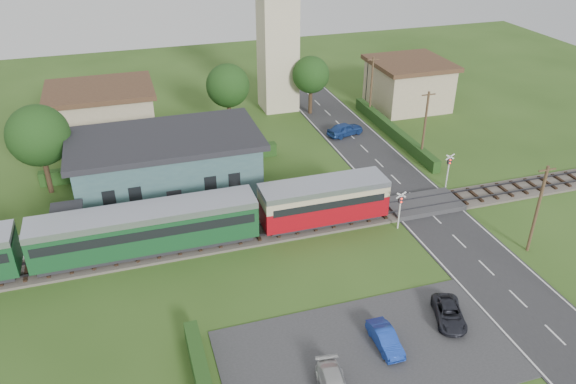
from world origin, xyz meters
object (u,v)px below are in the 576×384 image
object	(u,v)px
equipment_hut	(69,223)
car_park_dark	(449,314)
church_tower	(278,21)
pedestrian_near	(240,200)
house_east	(408,83)
house_west	(103,112)
station_building	(167,164)
train	(100,236)
crossing_signal_near	(400,205)
car_park_blue	(385,339)
car_on_road	(345,129)
crossing_signal_far	(449,166)
pedestrian_far	(108,222)

from	to	relation	value
equipment_hut	car_park_dark	size ratio (longest dim) A/B	0.71
church_tower	pedestrian_near	size ratio (longest dim) A/B	8.99
house_east	pedestrian_near	size ratio (longest dim) A/B	4.50
house_east	house_west	bearing A→B (deg)	178.36
station_building	train	xyz separation A→B (m)	(-5.78, -8.99, -0.52)
car_park_dark	house_west	bearing A→B (deg)	137.73
train	church_tower	xyz separation A→B (m)	(20.78, 26.00, 8.05)
equipment_hut	crossing_signal_near	bearing A→B (deg)	-12.94
church_tower	car_park_blue	distance (m)	41.23
car_park_dark	pedestrian_near	xyz separation A→B (m)	(-9.50, 16.10, 0.85)
station_building	church_tower	world-z (taller)	church_tower
equipment_hut	car_on_road	world-z (taller)	equipment_hut
church_tower	car_park_dark	xyz separation A→B (m)	(-0.50, -38.93, -9.65)
crossing_signal_near	car_park_dark	distance (m)	10.81
church_tower	pedestrian_near	xyz separation A→B (m)	(-10.00, -22.83, -8.80)
pedestrian_near	crossing_signal_near	bearing A→B (deg)	134.47
equipment_hut	pedestrian_near	xyz separation A→B (m)	(13.00, -0.03, -0.32)
car_on_road	car_park_dark	xyz separation A→B (m)	(-4.91, -28.71, -0.16)
church_tower	car_on_road	size ratio (longest dim) A/B	4.35
equipment_hut	crossing_signal_far	size ratio (longest dim) A/B	0.78
station_building	car_park_dark	distance (m)	26.37
pedestrian_far	station_building	bearing A→B (deg)	-64.55
house_east	crossing_signal_far	distance (m)	20.64
house_east	pedestrian_far	size ratio (longest dim) A/B	5.80
car_on_road	pedestrian_near	xyz separation A→B (m)	(-14.42, -12.61, 0.69)
crossing_signal_far	car_on_road	distance (m)	14.10
car_park_dark	train	bearing A→B (deg)	166.72
pedestrian_near	pedestrian_far	xyz separation A→B (m)	(-10.30, 0.21, -0.22)
car_on_road	equipment_hut	bearing A→B (deg)	98.70
crossing_signal_near	car_park_dark	bearing A→B (deg)	-100.24
train	crossing_signal_far	xyz separation A→B (m)	(29.38, 2.39, -0.04)
house_west	pedestrian_far	xyz separation A→B (m)	(-0.30, -19.62, -1.58)
house_east	car_park_dark	size ratio (longest dim) A/B	2.45
car_park_dark	pedestrian_near	bearing A→B (deg)	139.79
equipment_hut	crossing_signal_far	xyz separation A→B (m)	(31.60, -0.81, 0.39)
car_on_road	pedestrian_near	size ratio (longest dim) A/B	2.07
car_on_road	car_park_blue	distance (m)	31.07
house_west	car_on_road	world-z (taller)	house_west
equipment_hut	station_building	size ratio (longest dim) A/B	0.16
car_park_dark	pedestrian_near	size ratio (longest dim) A/B	1.84
train	car_park_blue	size ratio (longest dim) A/B	13.26
house_east	crossing_signal_near	xyz separation A→B (m)	(-13.60, -24.41, -0.66)
pedestrian_near	pedestrian_far	bearing A→B (deg)	-20.63
house_east	pedestrian_near	world-z (taller)	house_east
train	crossing_signal_far	size ratio (longest dim) A/B	13.18
house_west	crossing_signal_near	size ratio (longest dim) A/B	3.30
house_east	car_park_blue	world-z (taller)	house_east
pedestrian_near	equipment_hut	bearing A→B (deg)	-19.57
pedestrian_far	church_tower	bearing A→B (deg)	-63.09
equipment_hut	pedestrian_far	world-z (taller)	equipment_hut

